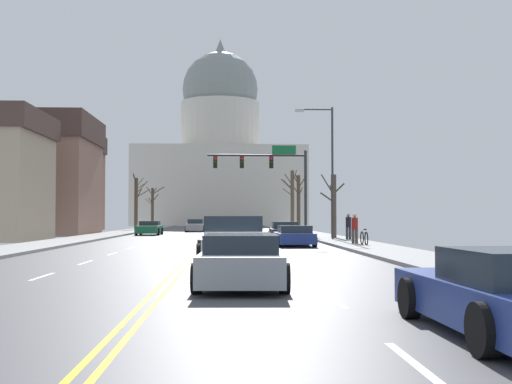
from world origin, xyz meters
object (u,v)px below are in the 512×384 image
sedan_near_01 (285,232)px  bicycle_parked (364,238)px  sedan_near_03 (231,240)px  sedan_near_02 (294,236)px  pedestrian_01 (355,227)px  pickup_truck_near_04 (233,244)px  sedan_oncoming_01 (196,226)px  pedestrian_00 (348,225)px  street_lamp_right (328,161)px  sedan_near_06 (507,295)px  sedan_near_00 (235,231)px  sedan_oncoming_00 (149,228)px  signal_gantry (271,170)px  sedan_near_05 (242,261)px

sedan_near_01 → bicycle_parked: bearing=-66.2°
sedan_near_03 → sedan_near_02: bearing=61.8°
sedan_near_01 → pedestrian_01: 7.11m
pickup_truck_near_04 → sedan_oncoming_01: 45.92m
sedan_near_03 → pickup_truck_near_04: 7.15m
pedestrian_00 → pedestrian_01: bearing=-97.5°
sedan_near_01 → sedan_oncoming_01: 27.10m
sedan_near_01 → sedan_oncoming_01: size_ratio=0.98×
street_lamp_right → pedestrian_01: (0.38, -6.90, -4.15)m
street_lamp_right → pedestrian_01: 8.06m
sedan_near_01 → sedan_near_06: (0.20, -32.04, -0.04)m
sedan_oncoming_01 → pedestrian_01: pedestrian_01 is taller
sedan_near_00 → sedan_near_01: bearing=-63.5°
pickup_truck_near_04 → bicycle_parked: size_ratio=3.01×
pickup_truck_near_04 → bicycle_parked: pickup_truck_near_04 is taller
pickup_truck_near_04 → pedestrian_01: bearing=63.4°
sedan_near_00 → sedan_near_02: sedan_near_00 is taller
sedan_oncoming_00 → sedan_oncoming_01: 11.80m
sedan_near_02 → pedestrian_01: pedestrian_01 is taller
street_lamp_right → pedestrian_01: size_ratio=5.29×
street_lamp_right → pedestrian_00: size_ratio=5.22×
street_lamp_right → bicycle_parked: street_lamp_right is taller
signal_gantry → street_lamp_right: size_ratio=0.93×
bicycle_parked → pedestrian_00: bearing=85.5°
signal_gantry → sedan_near_01: (0.21, -10.06, -4.67)m
sedan_near_03 → signal_gantry: bearing=81.8°
sedan_oncoming_01 → bicycle_parked: bearing=-73.0°
sedan_near_05 → sedan_near_06: sedan_near_05 is taller
sedan_near_05 → pedestrian_01: pedestrian_01 is taller
sedan_oncoming_00 → pedestrian_01: (13.57, -21.21, 0.47)m
sedan_near_03 → pedestrian_00: bearing=58.2°
sedan_oncoming_01 → pedestrian_01: size_ratio=2.67×
sedan_near_00 → pedestrian_00: pedestrian_00 is taller
sedan_near_05 → sedan_oncoming_01: (-3.70, 52.07, 0.03)m
sedan_near_06 → sedan_near_01: bearing=90.4°
signal_gantry → sedan_near_03: 23.22m
signal_gantry → bicycle_parked: bearing=-78.5°
sedan_near_05 → sedan_near_01: bearing=82.8°
sedan_near_02 → signal_gantry: bearing=90.6°
sedan_near_02 → sedan_near_03: 7.22m
signal_gantry → bicycle_parked: signal_gantry is taller
signal_gantry → sedan_near_03: (-3.24, -22.51, -4.71)m
street_lamp_right → pedestrian_00: 4.40m
sedan_near_00 → pickup_truck_near_04: (-0.32, -25.82, 0.18)m
bicycle_parked → sedan_oncoming_01: bearing=107.0°
pickup_truck_near_04 → pedestrian_00: pedestrian_00 is taller
pedestrian_00 → sedan_oncoming_01: bearing=112.4°
signal_gantry → pedestrian_00: 12.04m
sedan_near_02 → sedan_oncoming_01: size_ratio=1.01×
sedan_near_05 → sedan_oncoming_00: size_ratio=1.05×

